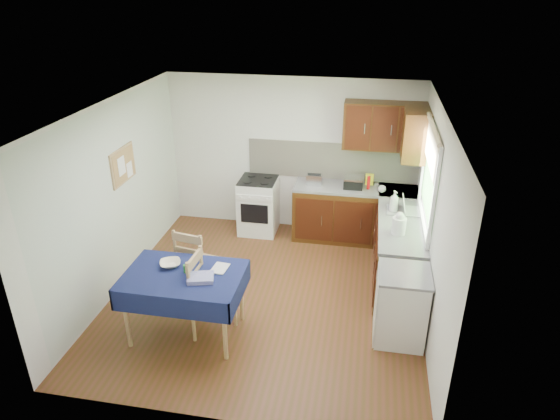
% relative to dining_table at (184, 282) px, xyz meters
% --- Properties ---
extents(floor, '(4.20, 4.20, 0.00)m').
position_rel_dining_table_xyz_m(floor, '(0.76, 0.92, -0.71)').
color(floor, '#4F3415').
rests_on(floor, ground).
extents(ceiling, '(4.00, 4.20, 0.02)m').
position_rel_dining_table_xyz_m(ceiling, '(0.76, 0.92, 1.79)').
color(ceiling, white).
rests_on(ceiling, wall_back).
extents(wall_back, '(4.00, 0.02, 2.50)m').
position_rel_dining_table_xyz_m(wall_back, '(0.76, 3.02, 0.54)').
color(wall_back, silver).
rests_on(wall_back, ground).
extents(wall_front, '(4.00, 0.02, 2.50)m').
position_rel_dining_table_xyz_m(wall_front, '(0.76, -1.18, 0.54)').
color(wall_front, silver).
rests_on(wall_front, ground).
extents(wall_left, '(0.02, 4.20, 2.50)m').
position_rel_dining_table_xyz_m(wall_left, '(-1.24, 0.92, 0.54)').
color(wall_left, silver).
rests_on(wall_left, ground).
extents(wall_right, '(0.02, 4.20, 2.50)m').
position_rel_dining_table_xyz_m(wall_right, '(2.76, 0.92, 0.54)').
color(wall_right, silver).
rests_on(wall_right, ground).
extents(base_cabinets, '(1.90, 2.30, 0.86)m').
position_rel_dining_table_xyz_m(base_cabinets, '(2.12, 2.17, -0.28)').
color(base_cabinets, black).
rests_on(base_cabinets, ground).
extents(worktop_back, '(1.90, 0.60, 0.04)m').
position_rel_dining_table_xyz_m(worktop_back, '(1.81, 2.72, 0.17)').
color(worktop_back, slate).
rests_on(worktop_back, base_cabinets).
extents(worktop_right, '(0.60, 1.70, 0.04)m').
position_rel_dining_table_xyz_m(worktop_right, '(2.46, 1.57, 0.17)').
color(worktop_right, slate).
rests_on(worktop_right, base_cabinets).
extents(worktop_corner, '(0.60, 0.60, 0.04)m').
position_rel_dining_table_xyz_m(worktop_corner, '(2.46, 2.72, 0.17)').
color(worktop_corner, slate).
rests_on(worktop_corner, base_cabinets).
extents(splashback, '(2.70, 0.02, 0.60)m').
position_rel_dining_table_xyz_m(splashback, '(1.41, 3.00, 0.49)').
color(splashback, beige).
rests_on(splashback, wall_back).
extents(upper_cabinets, '(1.20, 0.85, 0.70)m').
position_rel_dining_table_xyz_m(upper_cabinets, '(2.29, 2.72, 1.14)').
color(upper_cabinets, black).
rests_on(upper_cabinets, wall_back).
extents(stove, '(0.60, 0.61, 0.92)m').
position_rel_dining_table_xyz_m(stove, '(0.26, 2.72, -0.25)').
color(stove, white).
rests_on(stove, ground).
extents(window, '(0.04, 1.48, 1.26)m').
position_rel_dining_table_xyz_m(window, '(2.73, 1.62, 0.94)').
color(window, '#275322').
rests_on(window, wall_right).
extents(fridge, '(0.58, 0.60, 0.89)m').
position_rel_dining_table_xyz_m(fridge, '(2.46, 0.37, -0.27)').
color(fridge, white).
rests_on(fridge, ground).
extents(corkboard, '(0.04, 0.62, 0.47)m').
position_rel_dining_table_xyz_m(corkboard, '(-1.21, 1.22, 0.89)').
color(corkboard, '#A27251').
rests_on(corkboard, wall_left).
extents(dining_table, '(1.34, 0.91, 0.81)m').
position_rel_dining_table_xyz_m(dining_table, '(0.00, 0.00, 0.00)').
color(dining_table, '#101041').
rests_on(dining_table, ground).
extents(chair_far, '(0.54, 0.54, 1.04)m').
position_rel_dining_table_xyz_m(chair_far, '(-0.12, 0.70, -0.16)').
color(chair_far, '#A27251').
rests_on(chair_far, ground).
extents(chair_near, '(0.49, 0.49, 1.06)m').
position_rel_dining_table_xyz_m(chair_near, '(0.27, 0.05, -0.15)').
color(chair_near, '#A27251').
rests_on(chair_near, ground).
extents(toaster, '(0.24, 0.15, 0.19)m').
position_rel_dining_table_xyz_m(toaster, '(1.16, 2.70, 0.28)').
color(toaster, silver).
rests_on(toaster, worktop_back).
extents(sandwich_press, '(0.29, 0.25, 0.17)m').
position_rel_dining_table_xyz_m(sandwich_press, '(1.77, 2.69, 0.27)').
color(sandwich_press, black).
rests_on(sandwich_press, worktop_back).
extents(sauce_bottle, '(0.05, 0.05, 0.21)m').
position_rel_dining_table_xyz_m(sauce_bottle, '(2.00, 2.68, 0.29)').
color(sauce_bottle, red).
rests_on(sauce_bottle, worktop_back).
extents(yellow_packet, '(0.14, 0.12, 0.16)m').
position_rel_dining_table_xyz_m(yellow_packet, '(2.01, 2.87, 0.27)').
color(yellow_packet, yellow).
rests_on(yellow_packet, worktop_back).
extents(dish_rack, '(0.46, 0.35, 0.22)m').
position_rel_dining_table_xyz_m(dish_rack, '(2.50, 1.95, 0.22)').
color(dish_rack, gray).
rests_on(dish_rack, worktop_right).
extents(kettle, '(0.18, 0.18, 0.30)m').
position_rel_dining_table_xyz_m(kettle, '(2.40, 1.27, 0.32)').
color(kettle, white).
rests_on(kettle, worktop_right).
extents(cup, '(0.12, 0.12, 0.09)m').
position_rel_dining_table_xyz_m(cup, '(2.20, 2.59, 0.24)').
color(cup, white).
rests_on(cup, worktop_back).
extents(soap_bottle_a, '(0.16, 0.16, 0.31)m').
position_rel_dining_table_xyz_m(soap_bottle_a, '(2.36, 1.91, 0.35)').
color(soap_bottle_a, white).
rests_on(soap_bottle_a, worktop_right).
extents(soap_bottle_b, '(0.10, 0.10, 0.19)m').
position_rel_dining_table_xyz_m(soap_bottle_b, '(2.36, 2.04, 0.29)').
color(soap_bottle_b, '#1D59AE').
rests_on(soap_bottle_b, worktop_right).
extents(soap_bottle_c, '(0.20, 0.20, 0.18)m').
position_rel_dining_table_xyz_m(soap_bottle_c, '(2.40, 1.27, 0.28)').
color(soap_bottle_c, '#268C41').
rests_on(soap_bottle_c, worktop_right).
extents(plate_bowl, '(0.32, 0.32, 0.06)m').
position_rel_dining_table_xyz_m(plate_bowl, '(-0.21, 0.15, 0.13)').
color(plate_bowl, beige).
rests_on(plate_bowl, dining_table).
extents(book, '(0.20, 0.25, 0.02)m').
position_rel_dining_table_xyz_m(book, '(0.29, 0.19, 0.11)').
color(book, white).
rests_on(book, dining_table).
extents(spice_jar, '(0.05, 0.05, 0.10)m').
position_rel_dining_table_xyz_m(spice_jar, '(0.02, 0.05, 0.15)').
color(spice_jar, '#23822C').
rests_on(spice_jar, dining_table).
extents(tea_towel, '(0.33, 0.29, 0.05)m').
position_rel_dining_table_xyz_m(tea_towel, '(0.23, -0.07, 0.13)').
color(tea_towel, '#2A2D9C').
rests_on(tea_towel, dining_table).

